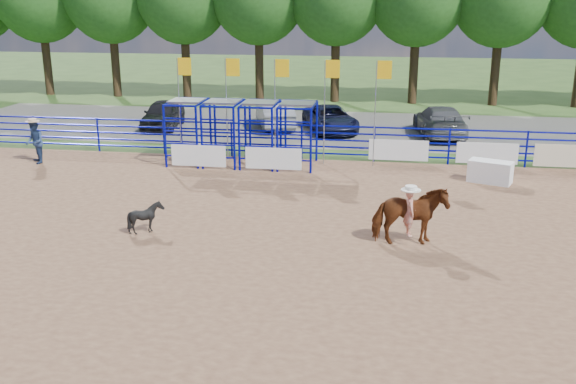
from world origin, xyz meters
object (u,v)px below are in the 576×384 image
object	(u,v)px
car_a	(163,114)
car_c	(330,119)
horse_and_rider	(410,214)
car_d	(440,121)
announcer_table	(490,172)
calf	(146,217)
car_b	(275,114)
spectator_cowboy	(35,141)

from	to	relation	value
car_a	car_c	xyz separation A→B (m)	(8.68, 0.45, -0.08)
horse_and_rider	car_a	world-z (taller)	horse_and_rider
car_a	car_d	size ratio (longest dim) A/B	0.83
horse_and_rider	car_a	bearing A→B (deg)	129.51
horse_and_rider	car_c	xyz separation A→B (m)	(-3.57, 15.31, -0.27)
announcer_table	car_a	bearing A→B (deg)	152.09
calf	car_b	distance (m)	15.99
announcer_table	calf	xyz separation A→B (m)	(-10.52, -6.95, 0.06)
calf	car_a	xyz separation A→B (m)	(-4.83, 15.08, 0.24)
car_c	announcer_table	bearing A→B (deg)	-71.87
spectator_cowboy	car_c	size ratio (longest dim) A/B	0.40
car_b	car_c	bearing A→B (deg)	154.16
calf	spectator_cowboy	size ratio (longest dim) A/B	0.51
horse_and_rider	car_d	size ratio (longest dim) A/B	0.46
car_b	spectator_cowboy	bearing A→B (deg)	29.56
horse_and_rider	car_c	size ratio (longest dim) A/B	0.51
announcer_table	car_a	xyz separation A→B (m)	(-15.34, 8.13, 0.30)
car_d	spectator_cowboy	bearing A→B (deg)	19.82
car_a	car_c	size ratio (longest dim) A/B	0.91
calf	car_a	bearing A→B (deg)	30.30
car_a	car_c	distance (m)	8.69
announcer_table	car_b	world-z (taller)	car_b
calf	car_c	world-z (taller)	car_c
horse_and_rider	calf	xyz separation A→B (m)	(-7.43, -0.22, -0.43)
car_b	calf	bearing A→B (deg)	69.29
spectator_cowboy	car_d	size ratio (longest dim) A/B	0.36
car_a	spectator_cowboy	bearing A→B (deg)	-113.57
spectator_cowboy	car_c	xyz separation A→B (m)	(11.25, 8.48, -0.29)
horse_and_rider	car_b	size ratio (longest dim) A/B	0.51
announcer_table	car_a	distance (m)	17.37
spectator_cowboy	car_d	world-z (taller)	spectator_cowboy
announcer_table	car_d	xyz separation A→B (m)	(-1.26, 8.29, 0.32)
car_a	car_d	world-z (taller)	car_d
horse_and_rider	car_a	size ratio (longest dim) A/B	0.55
spectator_cowboy	car_d	distance (m)	18.57
announcer_table	car_b	distance (m)	13.17
announcer_table	horse_and_rider	distance (m)	7.42
spectator_cowboy	car_b	distance (m)	12.20
car_a	car_b	bearing A→B (deg)	2.97
spectator_cowboy	horse_and_rider	bearing A→B (deg)	-24.74
spectator_cowboy	car_a	world-z (taller)	spectator_cowboy
horse_and_rider	spectator_cowboy	world-z (taller)	horse_and_rider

